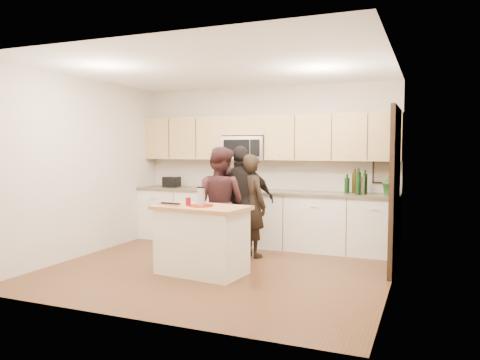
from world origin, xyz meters
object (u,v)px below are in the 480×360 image
at_px(woman_center, 220,203).
at_px(woman_right, 242,201).
at_px(woman_left, 252,206).
at_px(toaster, 172,182).
at_px(island, 202,240).

distance_m(woman_center, woman_right, 0.38).
bearing_deg(woman_left, woman_center, 70.66).
xyz_separation_m(toaster, woman_left, (1.85, -0.77, -0.26)).
bearing_deg(woman_right, toaster, -56.80).
xyz_separation_m(woman_center, woman_right, (0.23, 0.30, 0.01)).
height_order(woman_center, woman_right, woman_right).
distance_m(woman_left, woman_center, 0.51).
bearing_deg(toaster, woman_left, -22.58).
xyz_separation_m(toaster, woman_center, (1.47, -1.10, -0.20)).
bearing_deg(woman_right, woman_left, 159.40).
bearing_deg(toaster, woman_center, -36.73).
height_order(toaster, woman_center, woman_center).
bearing_deg(woman_right, woman_center, 20.55).
xyz_separation_m(woman_left, woman_center, (-0.38, -0.33, 0.06)).
bearing_deg(island, woman_left, 84.80).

